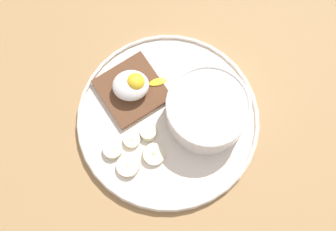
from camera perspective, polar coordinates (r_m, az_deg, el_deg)
name	(u,v)px	position (r cm, az deg, el deg)	size (l,w,h in cm)	color
ground_plane	(168,122)	(73.62, 0.00, -0.85)	(120.00, 120.00, 2.00)	#A27D4F
plate	(168,119)	(71.88, 0.00, -0.48)	(28.12, 28.12, 1.60)	silver
oatmeal_bowl	(208,113)	(69.10, 4.84, 0.30)	(12.39, 12.39, 5.95)	white
toast_slice	(132,90)	(72.66, -4.45, 3.13)	(12.49, 12.49, 1.07)	brown
poached_egg	(132,85)	(70.60, -4.41, 3.75)	(8.41, 4.89, 3.93)	white
banana_slice_front	(132,140)	(70.63, -4.47, -2.96)	(3.16, 3.12, 1.03)	beige
banana_slice_left	(128,166)	(69.79, -4.89, -6.12)	(4.40, 4.35, 1.29)	#F5EBC6
banana_slice_back	(154,154)	(69.81, -1.75, -4.74)	(4.76, 4.76, 1.61)	beige
banana_slice_right	(148,132)	(70.61, -2.40, -2.05)	(2.96, 3.07, 1.45)	#EFE9BB
banana_slice_inner	(113,150)	(70.51, -6.77, -4.15)	(3.99, 4.03, 1.30)	beige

